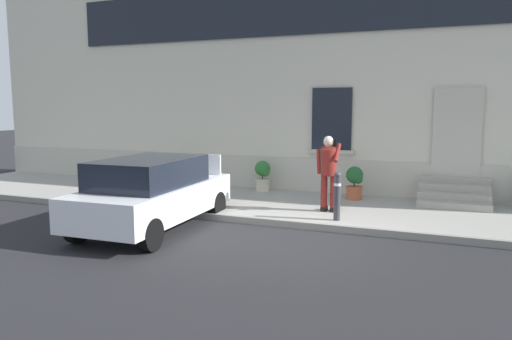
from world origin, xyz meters
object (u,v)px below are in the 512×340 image
at_px(bollard_near_person, 337,194).
at_px(planter_olive, 181,170).
at_px(planter_cream, 263,175).
at_px(person_on_phone, 329,169).
at_px(planter_terracotta, 355,182).
at_px(hatchback_car_white, 153,192).
at_px(bollard_far_left, 181,184).

xyz_separation_m(bollard_near_person, planter_olive, (-5.41, 2.78, -0.11)).
relative_size(bollard_near_person, planter_cream, 1.22).
height_order(person_on_phone, planter_cream, person_on_phone).
height_order(person_on_phone, planter_terracotta, person_on_phone).
relative_size(hatchback_car_white, planter_cream, 4.79).
distance_m(bollard_near_person, planter_terracotta, 2.48).
bearing_deg(bollard_near_person, person_on_phone, 116.54).
bearing_deg(hatchback_car_white, planter_olive, 113.50).
bearing_deg(planter_terracotta, planter_cream, 173.54).
relative_size(bollard_far_left, person_on_phone, 0.60).
distance_m(person_on_phone, planter_olive, 5.47).
xyz_separation_m(person_on_phone, planter_cream, (-2.38, 2.04, -0.54)).
distance_m(bollard_far_left, planter_olive, 3.23).
bearing_deg(planter_terracotta, person_on_phone, -99.26).
bearing_deg(planter_cream, hatchback_car_white, -100.05).
distance_m(person_on_phone, planter_cream, 3.18).
xyz_separation_m(planter_olive, planter_cream, (2.66, -0.00, 0.00)).
bearing_deg(planter_cream, bollard_near_person, -45.28).
bearing_deg(bollard_near_person, planter_terracotta, 92.01).
relative_size(hatchback_car_white, bollard_far_left, 3.94).
height_order(hatchback_car_white, planter_cream, hatchback_car_white).
xyz_separation_m(hatchback_car_white, person_on_phone, (3.15, 2.31, 0.36)).
relative_size(bollard_far_left, planter_olive, 1.22).
height_order(hatchback_car_white, person_on_phone, person_on_phone).
xyz_separation_m(person_on_phone, planter_olive, (-5.04, 2.04, -0.54)).
xyz_separation_m(hatchback_car_white, planter_cream, (0.77, 4.35, -0.18)).
bearing_deg(planter_cream, planter_terracotta, -6.46).
distance_m(hatchback_car_white, planter_cream, 4.42).
relative_size(bollard_near_person, person_on_phone, 0.60).
bearing_deg(bollard_far_left, planter_cream, 69.59).
height_order(bollard_near_person, bollard_far_left, same).
height_order(hatchback_car_white, bollard_near_person, hatchback_car_white).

